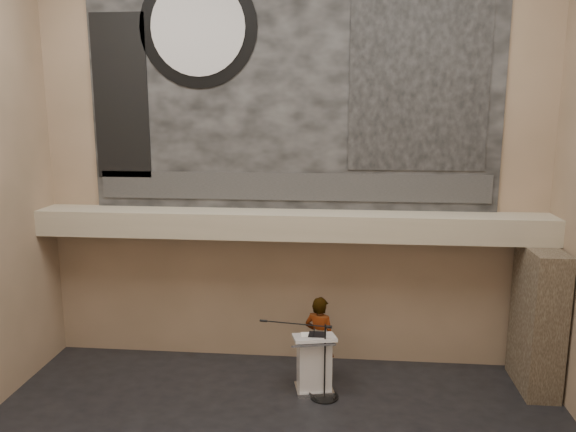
# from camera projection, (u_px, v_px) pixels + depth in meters

# --- Properties ---
(wall_back) EXTENTS (10.00, 0.02, 8.50)m
(wall_back) POSITION_uv_depth(u_px,v_px,m) (292.00, 156.00, 11.07)
(wall_back) COLOR #7F6A51
(wall_back) RESTS_ON floor
(wall_front) EXTENTS (10.00, 0.02, 8.50)m
(wall_front) POSITION_uv_depth(u_px,v_px,m) (170.00, 279.00, 3.26)
(wall_front) COLOR #7F6A51
(wall_front) RESTS_ON floor
(soffit) EXTENTS (10.00, 0.80, 0.50)m
(soffit) POSITION_uv_depth(u_px,v_px,m) (290.00, 225.00, 10.94)
(soffit) COLOR tan
(soffit) RESTS_ON wall_back
(sprinkler_left) EXTENTS (0.04, 0.04, 0.06)m
(sprinkler_left) POSITION_uv_depth(u_px,v_px,m) (209.00, 237.00, 11.09)
(sprinkler_left) COLOR #B2893D
(sprinkler_left) RESTS_ON soffit
(sprinkler_right) EXTENTS (0.04, 0.04, 0.06)m
(sprinkler_right) POSITION_uv_depth(u_px,v_px,m) (388.00, 241.00, 10.77)
(sprinkler_right) COLOR #B2893D
(sprinkler_right) RESTS_ON soffit
(banner) EXTENTS (8.00, 0.05, 5.00)m
(banner) POSITION_uv_depth(u_px,v_px,m) (292.00, 81.00, 10.76)
(banner) COLOR black
(banner) RESTS_ON wall_back
(banner_text_strip) EXTENTS (7.76, 0.02, 0.55)m
(banner_text_strip) POSITION_uv_depth(u_px,v_px,m) (291.00, 187.00, 11.12)
(banner_text_strip) COLOR #2B2B2B
(banner_text_strip) RESTS_ON banner
(banner_clock_rim) EXTENTS (2.30, 0.02, 2.30)m
(banner_clock_rim) POSITION_uv_depth(u_px,v_px,m) (198.00, 27.00, 10.70)
(banner_clock_rim) COLOR black
(banner_clock_rim) RESTS_ON banner
(banner_clock_face) EXTENTS (1.84, 0.02, 1.84)m
(banner_clock_face) POSITION_uv_depth(u_px,v_px,m) (198.00, 27.00, 10.68)
(banner_clock_face) COLOR silver
(banner_clock_face) RESTS_ON banner
(banner_building_print) EXTENTS (2.60, 0.02, 3.60)m
(banner_building_print) POSITION_uv_depth(u_px,v_px,m) (419.00, 75.00, 10.48)
(banner_building_print) COLOR black
(banner_building_print) RESTS_ON banner
(banner_brick_print) EXTENTS (1.10, 0.02, 3.20)m
(banner_brick_print) POSITION_uv_depth(u_px,v_px,m) (121.00, 97.00, 11.10)
(banner_brick_print) COLOR black
(banner_brick_print) RESTS_ON banner
(stone_pier) EXTENTS (0.60, 1.40, 2.70)m
(stone_pier) POSITION_uv_depth(u_px,v_px,m) (538.00, 319.00, 10.38)
(stone_pier) COLOR #3F3427
(stone_pier) RESTS_ON floor
(lectern) EXTENTS (0.86, 0.69, 1.14)m
(lectern) POSITION_uv_depth(u_px,v_px,m) (314.00, 363.00, 10.35)
(lectern) COLOR silver
(lectern) RESTS_ON floor
(binder) EXTENTS (0.32, 0.27, 0.04)m
(binder) POSITION_uv_depth(u_px,v_px,m) (317.00, 335.00, 10.25)
(binder) COLOR black
(binder) RESTS_ON lectern
(papers) EXTENTS (0.24, 0.31, 0.00)m
(papers) POSITION_uv_depth(u_px,v_px,m) (307.00, 335.00, 10.26)
(papers) COLOR white
(papers) RESTS_ON lectern
(speaker_person) EXTENTS (0.73, 0.62, 1.69)m
(speaker_person) POSITION_uv_depth(u_px,v_px,m) (320.00, 339.00, 10.71)
(speaker_person) COLOR silver
(speaker_person) RESTS_ON floor
(mic_stand) EXTENTS (1.46, 0.52, 1.41)m
(mic_stand) POSITION_uv_depth(u_px,v_px,m) (322.00, 386.00, 10.21)
(mic_stand) COLOR black
(mic_stand) RESTS_ON floor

